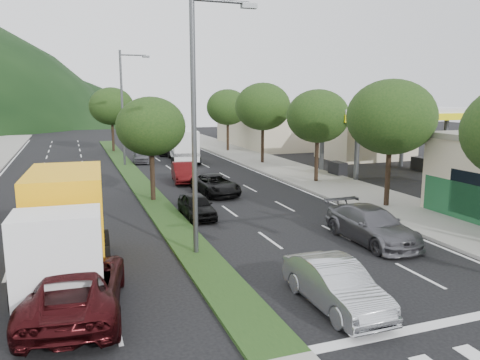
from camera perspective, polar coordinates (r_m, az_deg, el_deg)
name	(u,v)px	position (r m, az deg, el deg)	size (l,w,h in m)	color
sidewalk_right	(291,171)	(38.60, 6.28, 1.11)	(5.00, 90.00, 0.15)	gray
median	(132,174)	(37.92, -13.03, 0.71)	(1.60, 56.00, 0.12)	#1A3513
gas_canopy	(383,115)	(38.99, 17.09, 7.57)	(12.20, 8.20, 5.25)	silver
bldg_right_far	(275,125)	(58.39, 4.28, 6.74)	(10.00, 16.00, 5.20)	beige
tree_r_b	(391,117)	(26.79, 17.94, 7.30)	(4.80, 4.80, 6.94)	black
tree_r_c	(318,116)	(33.48, 9.47, 7.67)	(4.40, 4.40, 6.48)	black
tree_r_d	(263,107)	(42.46, 2.80, 8.91)	(5.00, 5.00, 7.17)	black
tree_r_e	(228,107)	(51.84, -1.52, 8.86)	(4.60, 4.60, 6.71)	black
tree_med_near	(151,127)	(27.57, -10.82, 6.42)	(4.00, 4.00, 6.02)	black
tree_med_far	(112,106)	(53.36, -15.40, 8.66)	(4.80, 4.80, 6.94)	black
streetlight_near	(199,112)	(17.78, -5.03, 8.24)	(2.60, 0.25, 10.00)	#47494C
streetlight_mid	(124,102)	(42.42, -13.90, 9.17)	(2.60, 0.25, 10.00)	#47494C
sedan_silver	(335,285)	(14.42, 11.56, -12.39)	(1.48, 4.25, 1.40)	#AAACB2
suv_maroon	(76,287)	(14.57, -19.34, -12.21)	(2.57, 5.58, 1.55)	black
car_queue_a	(197,206)	(24.17, -5.31, -3.14)	(1.43, 3.56, 1.21)	black
car_queue_b	(372,225)	(20.87, 15.75, -5.29)	(2.07, 5.09, 1.48)	#525157
car_queue_c	(184,172)	(34.07, -6.89, 0.94)	(1.49, 4.27, 1.41)	#480C0D
car_queue_d	(216,185)	(29.55, -3.00, -0.58)	(2.10, 4.55, 1.26)	black
car_queue_e	(141,156)	(44.49, -11.95, 2.87)	(1.46, 3.63, 1.24)	#55555B
car_queue_f	(165,149)	(49.90, -9.13, 3.75)	(1.72, 4.23, 1.23)	black
box_truck	(66,228)	(17.34, -20.48, -5.51)	(3.15, 7.34, 3.55)	white
motorhome	(183,144)	(44.89, -6.99, 4.37)	(3.40, 8.18, 3.05)	white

